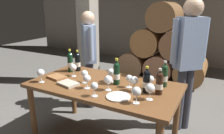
{
  "coord_description": "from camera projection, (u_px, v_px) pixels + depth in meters",
  "views": [
    {
      "loc": [
        1.13,
        -1.91,
        1.63
      ],
      "look_at": [
        0.0,
        0.2,
        0.91
      ],
      "focal_mm": 33.27,
      "sensor_mm": 36.0,
      "label": 1
    }
  ],
  "objects": [
    {
      "name": "cellar_back_wall",
      "position": [
        180.0,
        13.0,
        5.74
      ],
      "size": [
        10.0,
        0.24,
        2.8
      ],
      "primitive_type": "cube",
      "color": "gray",
      "rests_on": "ground_plane"
    },
    {
      "name": "barrel_stack",
      "position": [
        163.0,
        50.0,
        4.6
      ],
      "size": [
        1.86,
        0.9,
        1.69
      ],
      "color": "brown",
      "rests_on": "ground_plane"
    },
    {
      "name": "stone_pillar",
      "position": [
        88.0,
        22.0,
        4.15
      ],
      "size": [
        0.32,
        0.32,
        2.6
      ],
      "primitive_type": "cube",
      "color": "gray",
      "rests_on": "ground_plane"
    },
    {
      "name": "dining_table",
      "position": [
        104.0,
        91.0,
        2.4
      ],
      "size": [
        1.7,
        0.9,
        0.76
      ],
      "color": "brown",
      "rests_on": "ground_plane"
    },
    {
      "name": "wine_bottle_0",
      "position": [
        70.0,
        62.0,
        2.77
      ],
      "size": [
        0.07,
        0.07,
        0.31
      ],
      "color": "black",
      "rests_on": "dining_table"
    },
    {
      "name": "wine_bottle_1",
      "position": [
        117.0,
        73.0,
        2.33
      ],
      "size": [
        0.07,
        0.07,
        0.3
      ],
      "color": "black",
      "rests_on": "dining_table"
    },
    {
      "name": "wine_bottle_2",
      "position": [
        146.0,
        81.0,
        2.12
      ],
      "size": [
        0.07,
        0.07,
        0.28
      ],
      "color": "black",
      "rests_on": "dining_table"
    },
    {
      "name": "wine_bottle_3",
      "position": [
        159.0,
        83.0,
        2.07
      ],
      "size": [
        0.07,
        0.07,
        0.27
      ],
      "color": "black",
      "rests_on": "dining_table"
    },
    {
      "name": "wine_bottle_4",
      "position": [
        78.0,
        62.0,
        2.82
      ],
      "size": [
        0.07,
        0.07,
        0.29
      ],
      "color": "black",
      "rests_on": "dining_table"
    },
    {
      "name": "wine_bottle_5",
      "position": [
        164.0,
        75.0,
        2.27
      ],
      "size": [
        0.07,
        0.07,
        0.29
      ],
      "color": "#19381E",
      "rests_on": "dining_table"
    },
    {
      "name": "wine_glass_0",
      "position": [
        134.0,
        81.0,
        2.15
      ],
      "size": [
        0.09,
        0.09,
        0.16
      ],
      "color": "white",
      "rests_on": "dining_table"
    },
    {
      "name": "wine_glass_1",
      "position": [
        136.0,
        92.0,
        1.88
      ],
      "size": [
        0.09,
        0.09,
        0.16
      ],
      "color": "white",
      "rests_on": "dining_table"
    },
    {
      "name": "wine_glass_2",
      "position": [
        87.0,
        79.0,
        2.21
      ],
      "size": [
        0.08,
        0.08,
        0.16
      ],
      "color": "white",
      "rests_on": "dining_table"
    },
    {
      "name": "wine_glass_3",
      "position": [
        41.0,
        73.0,
        2.4
      ],
      "size": [
        0.09,
        0.09,
        0.16
      ],
      "color": "white",
      "rests_on": "dining_table"
    },
    {
      "name": "wine_glass_4",
      "position": [
        73.0,
        68.0,
        2.6
      ],
      "size": [
        0.08,
        0.08,
        0.16
      ],
      "color": "white",
      "rests_on": "dining_table"
    },
    {
      "name": "wine_glass_5",
      "position": [
        129.0,
        79.0,
        2.25
      ],
      "size": [
        0.07,
        0.07,
        0.15
      ],
      "color": "white",
      "rests_on": "dining_table"
    },
    {
      "name": "wine_glass_6",
      "position": [
        85.0,
        74.0,
        2.38
      ],
      "size": [
        0.08,
        0.08,
        0.15
      ],
      "color": "white",
      "rests_on": "dining_table"
    },
    {
      "name": "wine_glass_7",
      "position": [
        111.0,
        73.0,
        2.41
      ],
      "size": [
        0.09,
        0.09,
        0.16
      ],
      "color": "white",
      "rests_on": "dining_table"
    },
    {
      "name": "wine_glass_8",
      "position": [
        108.0,
        80.0,
        2.17
      ],
      "size": [
        0.09,
        0.09,
        0.16
      ],
      "color": "white",
      "rests_on": "dining_table"
    },
    {
      "name": "wine_glass_9",
      "position": [
        94.0,
        86.0,
        2.03
      ],
      "size": [
        0.07,
        0.07,
        0.15
      ],
      "color": "white",
      "rests_on": "dining_table"
    },
    {
      "name": "wine_glass_10",
      "position": [
        150.0,
        88.0,
        1.95
      ],
      "size": [
        0.09,
        0.09,
        0.17
      ],
      "color": "white",
      "rests_on": "dining_table"
    },
    {
      "name": "wine_glass_11",
      "position": [
        150.0,
        80.0,
        2.2
      ],
      "size": [
        0.08,
        0.08,
        0.15
      ],
      "color": "white",
      "rests_on": "dining_table"
    },
    {
      "name": "tasting_notebook",
      "position": [
        68.0,
        84.0,
        2.35
      ],
      "size": [
        0.25,
        0.2,
        0.03
      ],
      "primitive_type": "cube",
      "rotation": [
        0.0,
        0.0,
        -0.22
      ],
      "color": "#B2A893",
      "rests_on": "dining_table"
    },
    {
      "name": "leather_ledger",
      "position": [
        57.0,
        77.0,
        2.55
      ],
      "size": [
        0.25,
        0.2,
        0.03
      ],
      "primitive_type": "cube",
      "rotation": [
        0.0,
        0.0,
        -0.22
      ],
      "color": "#936038",
      "rests_on": "dining_table"
    },
    {
      "name": "serving_plate",
      "position": [
        118.0,
        97.0,
        2.03
      ],
      "size": [
        0.24,
        0.24,
        0.01
      ],
      "primitive_type": "cylinder",
      "color": "white",
      "rests_on": "dining_table"
    },
    {
      "name": "sommelier_presenting",
      "position": [
        188.0,
        54.0,
        2.57
      ],
      "size": [
        0.38,
        0.37,
        1.72
      ],
      "color": "#383842",
      "rests_on": "ground_plane"
    },
    {
      "name": "taster_seated_left",
      "position": [
        89.0,
        52.0,
        3.24
      ],
      "size": [
        0.37,
        0.38,
        1.54
      ],
      "color": "#383842",
      "rests_on": "ground_plane"
    }
  ]
}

